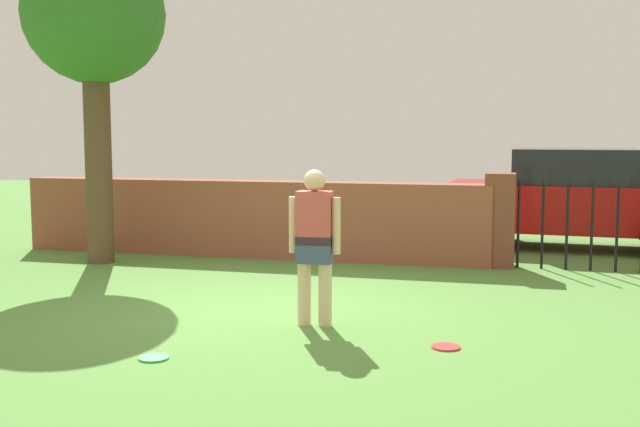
{
  "coord_description": "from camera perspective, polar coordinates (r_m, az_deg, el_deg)",
  "views": [
    {
      "loc": [
        2.72,
        -7.95,
        1.99
      ],
      "look_at": [
        0.35,
        1.08,
        1.0
      ],
      "focal_mm": 42.73,
      "sensor_mm": 36.0,
      "label": 1
    }
  ],
  "objects": [
    {
      "name": "ground_plane",
      "position": [
        8.64,
        -4.13,
        -7.29
      ],
      "size": [
        40.0,
        40.0,
        0.0
      ],
      "primitive_type": "plane",
      "color": "#568C3D"
    },
    {
      "name": "brick_wall",
      "position": [
        12.36,
        -5.38,
        -0.37
      ],
      "size": [
        7.73,
        0.5,
        1.23
      ],
      "primitive_type": "cube",
      "color": "brown",
      "rests_on": "ground"
    },
    {
      "name": "tree",
      "position": [
        12.21,
        -16.56,
        13.71
      ],
      "size": [
        2.12,
        2.12,
        4.84
      ],
      "color": "brown",
      "rests_on": "ground"
    },
    {
      "name": "person",
      "position": [
        7.81,
        -0.41,
        -1.99
      ],
      "size": [
        0.54,
        0.24,
        1.62
      ],
      "rotation": [
        0.0,
        0.0,
        0.05
      ],
      "color": "beige",
      "rests_on": "ground"
    },
    {
      "name": "fence_gate",
      "position": [
        11.64,
        18.86,
        -0.65
      ],
      "size": [
        2.69,
        0.44,
        1.4
      ],
      "color": "brown",
      "rests_on": "ground"
    },
    {
      "name": "car",
      "position": [
        13.83,
        18.46,
        1.06
      ],
      "size": [
        4.3,
        2.14,
        1.72
      ],
      "rotation": [
        0.0,
        0.0,
        -0.07
      ],
      "color": "#A51111",
      "rests_on": "ground"
    },
    {
      "name": "frisbee_red",
      "position": [
        7.28,
        9.4,
        -9.83
      ],
      "size": [
        0.27,
        0.27,
        0.02
      ],
      "primitive_type": "cylinder",
      "color": "red",
      "rests_on": "ground"
    },
    {
      "name": "frisbee_green",
      "position": [
        7.01,
        -12.34,
        -10.51
      ],
      "size": [
        0.27,
        0.27,
        0.02
      ],
      "primitive_type": "cylinder",
      "color": "green",
      "rests_on": "ground"
    }
  ]
}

